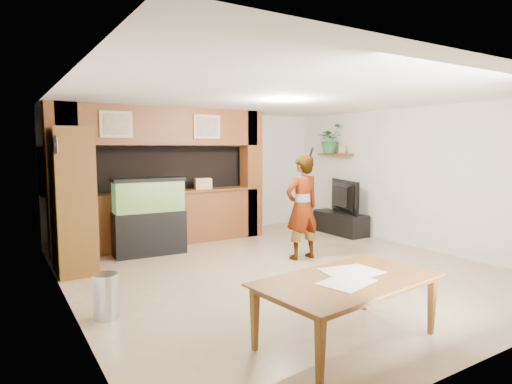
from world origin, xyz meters
TOP-DOWN VIEW (x-y plane):
  - floor at (0.00, 0.00)m, footprint 6.50×6.50m
  - ceiling at (0.00, 0.00)m, footprint 6.50×6.50m
  - wall_back at (0.00, 3.25)m, footprint 6.00×0.00m
  - wall_left at (-3.00, 0.00)m, footprint 0.00×6.50m
  - wall_right at (3.00, 0.00)m, footprint 0.00×6.50m
  - partition at (-0.95, 2.64)m, footprint 4.20×0.99m
  - wall_clock at (-2.97, 1.00)m, footprint 0.05×0.25m
  - wall_shelf at (2.85, 1.95)m, footprint 0.25×0.90m
  - pantry_cabinet at (-2.70, 1.54)m, footprint 0.54×0.88m
  - trash_can at (-2.71, -0.54)m, footprint 0.27×0.27m
  - aquarium at (-1.42, 1.95)m, footprint 1.21×0.45m
  - tv_stand at (2.65, 1.58)m, footprint 0.50×1.35m
  - television at (2.65, 1.58)m, footprint 0.54×1.22m
  - photo_frame at (2.85, 1.73)m, footprint 0.06×0.14m
  - potted_plant at (2.82, 2.10)m, footprint 0.62×0.55m
  - person at (0.67, 0.33)m, footprint 0.64×0.43m
  - microphone at (0.72, 0.17)m, footprint 0.04×0.10m
  - dining_table at (-0.87, -2.38)m, footprint 1.88×1.18m
  - newspaper_a at (-0.97, -2.43)m, footprint 0.58×0.48m
  - newspaper_b at (-0.69, -2.24)m, footprint 0.55×0.42m
  - newspaper_c at (-0.72, -2.18)m, footprint 0.56×0.46m
  - counter_box at (-0.16, 2.45)m, footprint 0.36×0.28m

SIDE VIEW (x-z plane):
  - floor at x=0.00m, z-range 0.00..0.00m
  - tv_stand at x=2.65m, z-range 0.00..0.45m
  - trash_can at x=-2.71m, z-range 0.00..0.50m
  - dining_table at x=-0.87m, z-range 0.00..0.63m
  - newspaper_a at x=-0.97m, z-range 0.63..0.64m
  - newspaper_b at x=-0.69m, z-range 0.63..0.64m
  - newspaper_c at x=-0.72m, z-range 0.63..0.64m
  - aquarium at x=-1.42m, z-range -0.01..1.33m
  - television at x=2.65m, z-range 0.45..1.16m
  - person at x=0.67m, z-range 0.00..1.74m
  - pantry_cabinet at x=-2.70m, z-range 0.00..2.16m
  - counter_box at x=-0.16m, z-range 1.04..1.25m
  - wall_back at x=0.00m, z-range -1.70..4.30m
  - wall_left at x=-3.00m, z-range -1.95..4.55m
  - wall_right at x=3.00m, z-range -1.95..4.55m
  - partition at x=-0.95m, z-range 0.01..2.61m
  - wall_shelf at x=2.85m, z-range 1.68..1.72m
  - microphone at x=0.72m, z-range 1.71..1.87m
  - photo_frame at x=2.85m, z-range 1.72..1.91m
  - wall_clock at x=-2.97m, z-range 1.77..2.02m
  - potted_plant at x=2.82m, z-range 1.72..2.36m
  - ceiling at x=0.00m, z-range 2.60..2.60m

